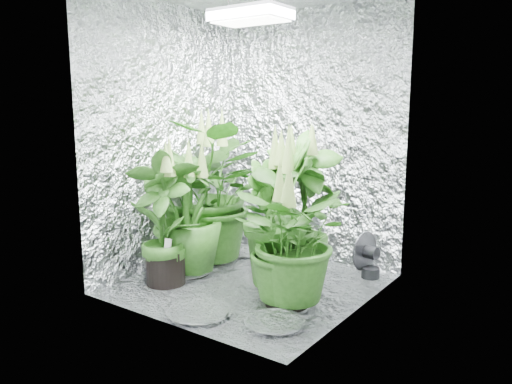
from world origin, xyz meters
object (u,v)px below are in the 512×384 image
at_px(grow_lamp, 250,15).
at_px(plant_c, 280,216).
at_px(plant_d, 188,214).
at_px(plant_b, 304,207).
at_px(plant_e, 288,239).
at_px(circulation_fan, 368,258).
at_px(plant_a, 209,190).
at_px(plant_f, 164,218).

relative_size(grow_lamp, plant_c, 0.45).
height_order(plant_c, plant_d, plant_c).
xyz_separation_m(plant_b, plant_c, (-0.04, -0.26, -0.02)).
xyz_separation_m(plant_e, circulation_fan, (0.21, 0.79, -0.29)).
bearing_deg(plant_c, plant_d, -167.55).
relative_size(plant_d, circulation_fan, 2.98).
distance_m(grow_lamp, circulation_fan, 1.90).
relative_size(plant_a, plant_c, 1.09).
bearing_deg(circulation_fan, plant_c, -115.70).
height_order(plant_b, plant_f, plant_b).
height_order(plant_a, plant_f, plant_a).
height_order(plant_c, circulation_fan, plant_c).
bearing_deg(circulation_fan, plant_e, -93.32).
height_order(grow_lamp, plant_d, grow_lamp).
bearing_deg(plant_a, plant_e, -22.58).
height_order(plant_e, plant_f, plant_f).
bearing_deg(plant_f, plant_e, 10.94).
bearing_deg(plant_c, plant_f, -149.23).
distance_m(plant_b, plant_f, 0.99).
height_order(plant_a, circulation_fan, plant_a).
distance_m(plant_c, plant_f, 0.81).
distance_m(plant_a, plant_e, 1.08).
xyz_separation_m(grow_lamp, plant_a, (-0.59, 0.25, -1.24)).
relative_size(plant_a, plant_e, 1.29).
relative_size(plant_a, circulation_fan, 3.58).
distance_m(plant_a, plant_c, 0.80).
distance_m(plant_d, plant_e, 0.92).
distance_m(grow_lamp, plant_c, 1.34).
xyz_separation_m(plant_a, plant_e, (0.99, -0.41, -0.15)).
bearing_deg(grow_lamp, plant_b, 55.10).
bearing_deg(plant_d, plant_f, -87.29).
height_order(plant_b, plant_e, plant_b).
relative_size(grow_lamp, plant_a, 0.41).
bearing_deg(plant_e, grow_lamp, 157.86).
distance_m(plant_c, plant_e, 0.33).
height_order(plant_a, plant_d, plant_a).
bearing_deg(plant_b, grow_lamp, -124.90).
relative_size(plant_b, plant_e, 1.20).
bearing_deg(grow_lamp, circulation_fan, 45.74).
distance_m(plant_b, circulation_fan, 0.62).
distance_m(plant_d, plant_f, 0.26).
height_order(grow_lamp, plant_c, grow_lamp).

